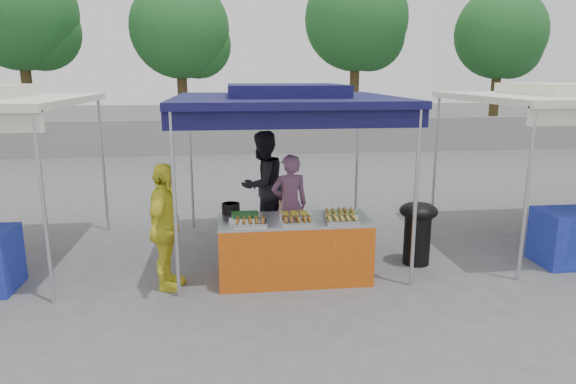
{
  "coord_description": "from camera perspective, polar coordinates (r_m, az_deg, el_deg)",
  "views": [
    {
      "loc": [
        -0.85,
        -6.57,
        2.73
      ],
      "look_at": [
        0.0,
        0.6,
        1.05
      ],
      "focal_mm": 32.0,
      "sensor_mm": 36.0,
      "label": 1
    }
  ],
  "objects": [
    {
      "name": "back_wall",
      "position": [
        17.72,
        -4.0,
        6.15
      ],
      "size": [
        40.0,
        0.25,
        1.2
      ],
      "primitive_type": "cube",
      "color": "gray",
      "rests_on": "ground_plane"
    },
    {
      "name": "vendor_woman",
      "position": [
        7.79,
        0.18,
        -1.43
      ],
      "size": [
        0.61,
        0.44,
        1.55
      ],
      "primitive_type": "imported",
      "rotation": [
        0.0,
        0.0,
        3.26
      ],
      "color": "#885676",
      "rests_on": "ground_plane"
    },
    {
      "name": "food_tray_fm",
      "position": [
        6.56,
        1.04,
        -3.26
      ],
      "size": [
        0.42,
        0.3,
        0.07
      ],
      "color": "silver",
      "rests_on": "vendor_table"
    },
    {
      "name": "tree_1",
      "position": [
        19.47,
        -11.47,
        16.92
      ],
      "size": [
        3.55,
        3.5,
        6.02
      ],
      "color": "#403218",
      "rests_on": "ground_plane"
    },
    {
      "name": "tree_2",
      "position": [
        20.45,
        7.95,
        18.06
      ],
      "size": [
        3.87,
        3.87,
        6.64
      ],
      "color": "#403218",
      "rests_on": "ground_plane"
    },
    {
      "name": "crate_left",
      "position": [
        7.45,
        -2.43,
        -7.13
      ],
      "size": [
        0.52,
        0.36,
        0.31
      ],
      "primitive_type": "cube",
      "color": "#1322A1",
      "rests_on": "ground_plane"
    },
    {
      "name": "food_tray_bl",
      "position": [
        6.81,
        -4.81,
        -2.68
      ],
      "size": [
        0.42,
        0.3,
        0.07
      ],
      "color": "silver",
      "rests_on": "vendor_table"
    },
    {
      "name": "customer_person",
      "position": [
        6.7,
        -13.48,
        -3.83
      ],
      "size": [
        0.57,
        1.02,
        1.64
      ],
      "primitive_type": "imported",
      "rotation": [
        0.0,
        0.0,
        1.39
      ],
      "color": "yellow",
      "rests_on": "ground_plane"
    },
    {
      "name": "food_tray_fl",
      "position": [
        6.52,
        -4.25,
        -3.39
      ],
      "size": [
        0.42,
        0.3,
        0.07
      ],
      "color": "silver",
      "rests_on": "vendor_table"
    },
    {
      "name": "skewer_cup",
      "position": [
        6.64,
        -0.78,
        -2.91
      ],
      "size": [
        0.08,
        0.08,
        0.1
      ],
      "primitive_type": "cylinder",
      "color": "#BAB9C1",
      "rests_on": "vendor_table"
    },
    {
      "name": "food_tray_fr",
      "position": [
        6.66,
        5.95,
        -3.07
      ],
      "size": [
        0.42,
        0.3,
        0.07
      ],
      "color": "silver",
      "rests_on": "vendor_table"
    },
    {
      "name": "tree_0",
      "position": [
        20.55,
        -27.23,
        16.83
      ],
      "size": [
        3.88,
        3.88,
        6.67
      ],
      "color": "#403218",
      "rests_on": "ground_plane"
    },
    {
      "name": "wok_burner",
      "position": [
        7.67,
        14.21,
        -3.84
      ],
      "size": [
        0.55,
        0.55,
        0.93
      ],
      "rotation": [
        0.0,
        0.0,
        0.05
      ],
      "color": "black",
      "rests_on": "ground_plane"
    },
    {
      "name": "helper_man",
      "position": [
        8.6,
        -2.82,
        0.81
      ],
      "size": [
        1.11,
        1.09,
        1.81
      ],
      "primitive_type": "imported",
      "rotation": [
        0.0,
        0.0,
        3.86
      ],
      "color": "black",
      "rests_on": "ground_plane"
    },
    {
      "name": "ground_plane",
      "position": [
        7.17,
        0.57,
        -9.29
      ],
      "size": [
        80.0,
        80.0,
        0.0
      ],
      "primitive_type": "plane",
      "color": "#59595B"
    },
    {
      "name": "tree_3",
      "position": [
        22.39,
        22.77,
        15.55
      ],
      "size": [
        3.53,
        3.47,
        5.96
      ],
      "color": "#403218",
      "rests_on": "ground_plane"
    },
    {
      "name": "food_tray_bm",
      "position": [
        6.86,
        0.71,
        -2.51
      ],
      "size": [
        0.42,
        0.3,
        0.07
      ],
      "color": "silver",
      "rests_on": "vendor_table"
    },
    {
      "name": "crate_right",
      "position": [
        7.62,
        1.56,
        -6.74
      ],
      "size": [
        0.48,
        0.34,
        0.29
      ],
      "primitive_type": "cube",
      "color": "#1322A1",
      "rests_on": "ground_plane"
    },
    {
      "name": "cooking_pot",
      "position": [
        7.06,
        -6.37,
        -1.82
      ],
      "size": [
        0.25,
        0.25,
        0.14
      ],
      "primitive_type": "cylinder",
      "color": "black",
      "rests_on": "vendor_table"
    },
    {
      "name": "main_canopy",
      "position": [
        7.6,
        -0.33,
        10.38
      ],
      "size": [
        3.2,
        3.2,
        2.57
      ],
      "color": "#BAB9C1",
      "rests_on": "ground_plane"
    },
    {
      "name": "crate_stacked",
      "position": [
        7.53,
        1.58,
        -4.69
      ],
      "size": [
        0.47,
        0.33,
        0.28
      ],
      "primitive_type": "cube",
      "color": "#1322A1",
      "rests_on": "crate_right"
    },
    {
      "name": "vendor_table",
      "position": [
        6.92,
        0.69,
        -6.35
      ],
      "size": [
        2.0,
        0.8,
        0.85
      ],
      "color": "#C04F11",
      "rests_on": "ground_plane"
    },
    {
      "name": "food_tray_br",
      "position": [
        6.94,
        5.83,
        -2.39
      ],
      "size": [
        0.42,
        0.3,
        0.07
      ],
      "color": "silver",
      "rests_on": "vendor_table"
    }
  ]
}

